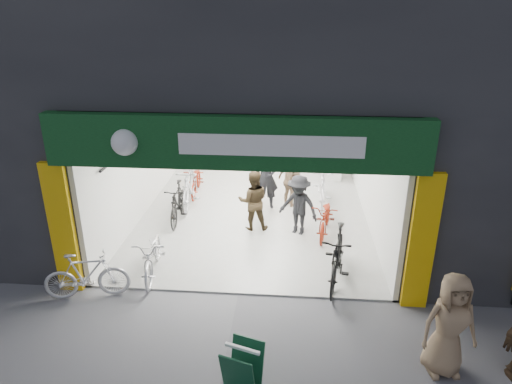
# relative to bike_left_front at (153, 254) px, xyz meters

# --- Properties ---
(ground) EXTENTS (60.00, 60.00, 0.00)m
(ground) POSITION_rel_bike_left_front_xyz_m (1.80, -0.60, -0.46)
(ground) COLOR #56565B
(ground) RESTS_ON ground
(building) EXTENTS (17.00, 10.27, 8.00)m
(building) POSITION_rel_bike_left_front_xyz_m (2.71, 4.39, 3.86)
(building) COLOR #232326
(building) RESTS_ON ground
(bike_left_front) EXTENTS (0.84, 1.80, 0.91)m
(bike_left_front) POSITION_rel_bike_left_front_xyz_m (0.00, 0.00, 0.00)
(bike_left_front) COLOR silver
(bike_left_front) RESTS_ON ground
(bike_left_midfront) EXTENTS (0.54, 1.71, 1.01)m
(bike_left_midfront) POSITION_rel_bike_left_front_xyz_m (-0.10, 2.49, 0.05)
(bike_left_midfront) COLOR black
(bike_left_midfront) RESTS_ON ground
(bike_left_midback) EXTENTS (0.66, 1.64, 0.84)m
(bike_left_midback) POSITION_rel_bike_left_front_xyz_m (-0.02, 4.35, -0.03)
(bike_left_midback) COLOR maroon
(bike_left_midback) RESTS_ON ground
(bike_left_back) EXTENTS (0.63, 1.97, 1.17)m
(bike_left_back) POSITION_rel_bike_left_front_xyz_m (0.00, 3.45, 0.13)
(bike_left_back) COLOR #A7A7AB
(bike_left_back) RESTS_ON ground
(bike_right_front) EXTENTS (0.89, 1.97, 1.15)m
(bike_right_front) POSITION_rel_bike_left_front_xyz_m (3.69, 0.00, 0.12)
(bike_right_front) COLOR black
(bike_right_front) RESTS_ON ground
(bike_right_mid) EXTENTS (0.86, 1.75, 0.88)m
(bike_right_mid) POSITION_rel_bike_left_front_xyz_m (3.60, 2.07, -0.02)
(bike_right_mid) COLOR maroon
(bike_right_mid) RESTS_ON ground
(bike_right_back) EXTENTS (0.64, 1.96, 1.16)m
(bike_right_back) POSITION_rel_bike_left_front_xyz_m (3.60, 3.81, 0.13)
(bike_right_back) COLOR silver
(bike_right_back) RESTS_ON ground
(parked_bike) EXTENTS (1.63, 0.79, 0.94)m
(parked_bike) POSITION_rel_bike_left_front_xyz_m (-1.00, -0.90, 0.02)
(parked_bike) COLOR silver
(parked_bike) RESTS_ON ground
(customer_a) EXTENTS (0.74, 0.57, 1.81)m
(customer_a) POSITION_rel_bike_left_front_xyz_m (2.09, 3.46, 0.45)
(customer_a) COLOR black
(customer_a) RESTS_ON ground
(customer_b) EXTENTS (0.80, 0.66, 1.52)m
(customer_b) POSITION_rel_bike_left_front_xyz_m (1.84, 2.20, 0.30)
(customer_b) COLOR #312616
(customer_b) RESTS_ON ground
(customer_c) EXTENTS (1.13, 0.93, 1.51)m
(customer_c) POSITION_rel_bike_left_front_xyz_m (2.94, 2.00, 0.30)
(customer_c) COLOR black
(customer_c) RESTS_ON ground
(customer_d) EXTENTS (0.90, 0.88, 1.52)m
(customer_d) POSITION_rel_bike_left_front_xyz_m (2.73, 3.65, 0.30)
(customer_d) COLOR #82674B
(customer_d) RESTS_ON ground
(pedestrian_near) EXTENTS (0.87, 0.63, 1.67)m
(pedestrian_near) POSITION_rel_bike_left_front_xyz_m (5.10, -2.29, 0.38)
(pedestrian_near) COLOR #8A6E50
(pedestrian_near) RESTS_ON ground
(sandwich_board) EXTENTS (0.62, 0.63, 0.76)m
(sandwich_board) POSITION_rel_bike_left_front_xyz_m (2.15, -2.95, -0.04)
(sandwich_board) COLOR #0F3D24
(sandwich_board) RESTS_ON ground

